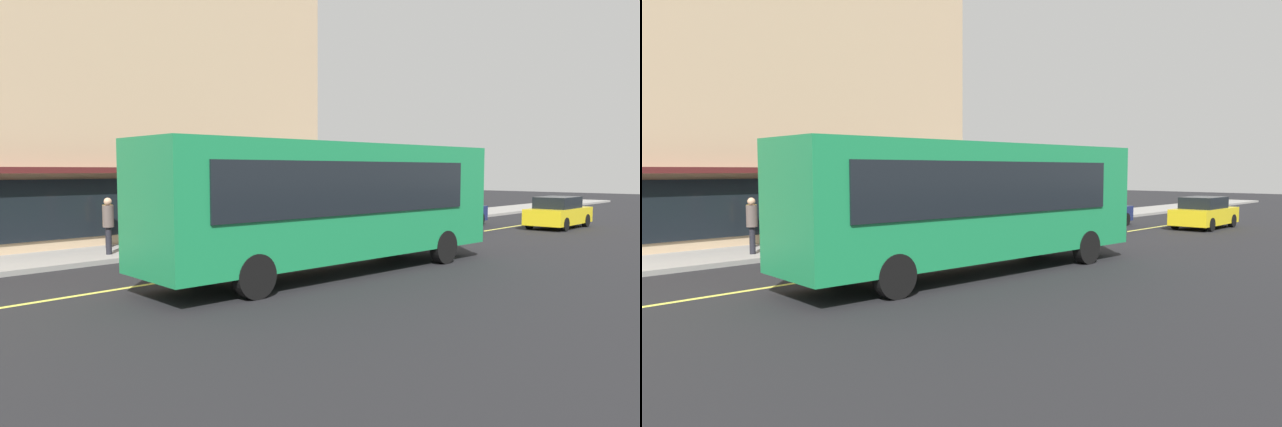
% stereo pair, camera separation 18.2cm
% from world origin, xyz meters
% --- Properties ---
extents(ground, '(120.00, 120.00, 0.00)m').
position_xyz_m(ground, '(0.00, 0.00, 0.00)').
color(ground, black).
extents(sidewalk, '(80.00, 3.18, 0.15)m').
position_xyz_m(sidewalk, '(0.00, 5.22, 0.07)').
color(sidewalk, gray).
rests_on(sidewalk, ground).
extents(lane_centre_stripe, '(36.00, 0.16, 0.01)m').
position_xyz_m(lane_centre_stripe, '(0.00, 0.00, 0.00)').
color(lane_centre_stripe, '#D8D14C').
rests_on(lane_centre_stripe, ground).
extents(storefront_building, '(18.83, 11.95, 13.57)m').
position_xyz_m(storefront_building, '(-3.43, 12.47, 6.78)').
color(storefront_building, tan).
rests_on(storefront_building, ground).
extents(bus, '(11.26, 3.17, 3.50)m').
position_xyz_m(bus, '(-2.84, -2.22, 1.99)').
color(bus, '#197F47').
rests_on(bus, ground).
extents(traffic_light, '(0.30, 0.52, 3.20)m').
position_xyz_m(traffic_light, '(-1.85, 4.48, 2.53)').
color(traffic_light, '#2D2D33').
rests_on(traffic_light, sidewalk).
extents(car_navy, '(4.40, 2.06, 1.52)m').
position_xyz_m(car_navy, '(10.89, 2.24, 0.74)').
color(car_navy, navy).
rests_on(car_navy, ground).
extents(car_white, '(4.33, 1.92, 1.52)m').
position_xyz_m(car_white, '(5.73, 2.47, 0.74)').
color(car_white, white).
rests_on(car_white, ground).
extents(car_yellow, '(4.32, 1.90, 1.52)m').
position_xyz_m(car_yellow, '(13.77, -1.89, 0.74)').
color(car_yellow, yellow).
rests_on(car_yellow, ground).
extents(pedestrian_by_curb, '(0.34, 0.34, 1.79)m').
position_xyz_m(pedestrian_by_curb, '(-5.92, 4.58, 1.23)').
color(pedestrian_by_curb, black).
rests_on(pedestrian_by_curb, sidewalk).
extents(pedestrian_at_corner, '(0.34, 0.34, 1.70)m').
position_xyz_m(pedestrian_at_corner, '(-5.17, 6.12, 1.17)').
color(pedestrian_at_corner, black).
rests_on(pedestrian_at_corner, sidewalk).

